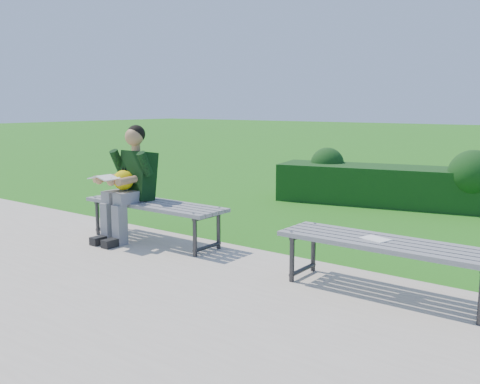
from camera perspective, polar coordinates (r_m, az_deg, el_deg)
name	(u,v)px	position (r m, az deg, el deg)	size (l,w,h in m)	color
ground	(229,245)	(6.04, -1.23, -5.69)	(80.00, 80.00, 0.00)	#187F1A
walkway	(104,286)	(4.85, -14.34, -9.67)	(30.00, 3.50, 0.02)	beige
hedge	(397,182)	(8.71, 16.37, 0.99)	(3.64, 1.63, 0.92)	#164015
bench_left	(154,207)	(6.12, -9.12, -1.62)	(1.80, 0.50, 0.46)	slate
bench_right	(387,248)	(4.52, 15.38, -5.73)	(1.80, 0.50, 0.46)	slate
seated_boy	(129,180)	(6.23, -11.72, 1.28)	(0.56, 0.76, 1.31)	slate
paper_sheet	(375,239)	(4.54, 14.23, -4.86)	(0.26, 0.21, 0.01)	white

